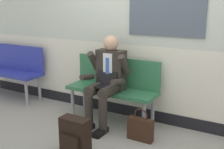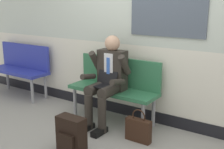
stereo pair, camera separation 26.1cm
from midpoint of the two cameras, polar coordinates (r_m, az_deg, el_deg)
The scene contains 7 objects.
ground_plane at distance 3.90m, azimuth 3.26°, elevation -11.14°, with size 18.00×18.00×0.00m, color gray.
station_wall at distance 4.04m, azimuth 7.98°, elevation 10.71°, with size 6.75×0.17×2.87m.
bench_with_person at distance 4.08m, azimuth 2.49°, elevation -1.93°, with size 1.31×0.42×0.90m.
bench_empty at distance 5.42m, azimuth -16.31°, elevation 1.66°, with size 1.23×0.42×0.92m.
person_seated at distance 3.89m, azimuth 0.96°, elevation -0.86°, with size 0.57×0.70×1.23m.
backpack at distance 3.33m, azimuth -5.88°, elevation -11.90°, with size 0.34×0.20×0.42m.
handbag at distance 3.60m, azimuth 7.36°, elevation -10.79°, with size 0.32×0.09×0.42m.
Camera 2 is at (1.91, -2.96, 1.67)m, focal length 46.12 mm.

